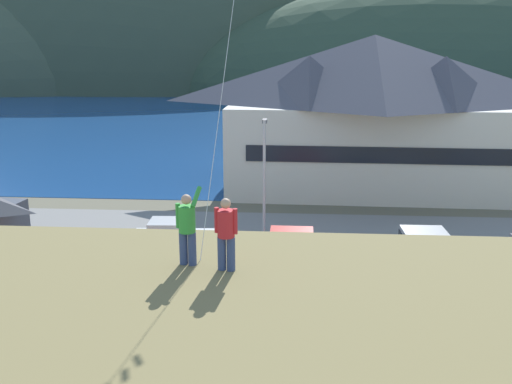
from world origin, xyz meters
name	(u,v)px	position (x,y,z in m)	size (l,w,h in m)	color
ground_plane	(218,325)	(0.00, 0.00, 0.00)	(600.00, 600.00, 0.00)	#66604C
parking_lot_pad	(232,274)	(0.00, 5.00, 0.05)	(40.00, 20.00, 0.10)	gray
bay_water	(275,122)	(0.00, 60.00, 0.01)	(360.00, 84.00, 0.03)	navy
far_hill_east_peak	(133,89)	(-36.90, 118.24, 0.00)	(108.00, 45.52, 75.23)	#3D4C38
far_hill_center_saddle	(458,93)	(38.89, 110.42, 0.00)	(128.14, 64.91, 48.07)	#334733
harbor_lodge	(372,108)	(8.56, 22.59, 6.08)	(22.31, 12.42, 11.35)	beige
wharf_dock	(284,148)	(1.79, 37.00, 0.35)	(3.20, 15.65, 0.70)	#70604C
moored_boat_wharfside	(254,138)	(-1.58, 41.36, 0.72)	(2.12, 6.54, 2.16)	navy
parked_car_lone_by_shed	(293,248)	(2.92, 6.06, 1.06)	(4.22, 2.09, 1.82)	red
parked_car_corner_spot	(228,299)	(0.41, 0.08, 1.06)	(4.31, 2.28, 1.82)	#9EA3A8
parked_car_mid_row_near	(172,236)	(-3.34, 7.29, 1.06)	(4.29, 2.23, 1.82)	silver
parked_car_front_row_end	(54,283)	(-7.01, 1.14, 1.06)	(4.26, 2.18, 1.82)	red
parked_car_mid_row_center	(345,292)	(5.02, 1.04, 1.06)	(4.31, 2.27, 1.82)	silver
parked_car_back_row_right	(421,246)	(9.19, 6.65, 1.06)	(4.24, 2.13, 1.82)	#9EA3A8
parking_light_pole	(264,170)	(1.24, 10.56, 3.94)	(0.24, 0.78, 6.61)	#ADADB2
person_kite_flyer	(187,227)	(0.40, -7.49, 6.53)	(0.58, 0.63, 1.86)	#384770
person_companion	(226,232)	(1.37, -7.78, 6.51)	(0.54, 0.40, 1.74)	#384770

